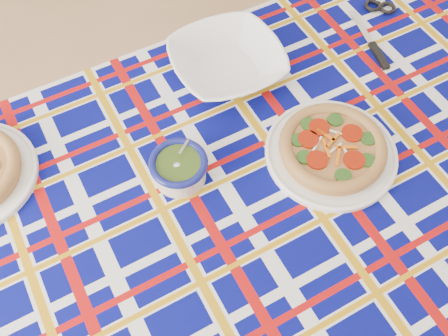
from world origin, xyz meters
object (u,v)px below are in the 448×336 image
serving_bowl (227,62)px  dining_table (259,200)px  pesto_bowl (179,167)px  main_focaccia_plate (333,148)px

serving_bowl → dining_table: bearing=-107.6°
serving_bowl → pesto_bowl: bearing=-138.7°
pesto_bowl → serving_bowl: bearing=41.3°
dining_table → main_focaccia_plate: size_ratio=5.22×
dining_table → serving_bowl: 0.40m
main_focaccia_plate → pesto_bowl: 0.39m
dining_table → main_focaccia_plate: (0.20, -0.02, 0.12)m
main_focaccia_plate → pesto_bowl: size_ratio=2.42×
dining_table → main_focaccia_plate: main_focaccia_plate is taller
pesto_bowl → serving_bowl: size_ratio=0.46×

